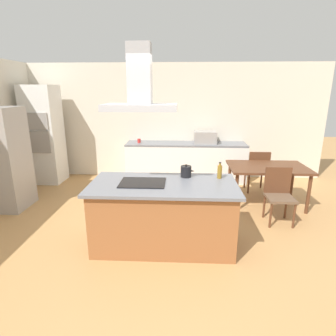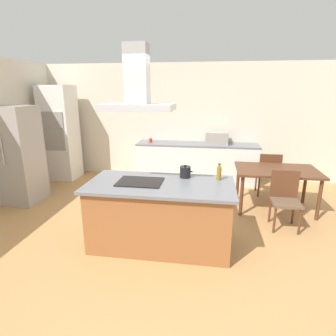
{
  "view_description": "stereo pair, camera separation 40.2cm",
  "coord_description": "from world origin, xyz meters",
  "px_view_note": "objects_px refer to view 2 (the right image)",
  "views": [
    {
      "loc": [
        0.23,
        -3.46,
        2.1
      ],
      "look_at": [
        0.04,
        0.4,
        1.0
      ],
      "focal_mm": 29.55,
      "sensor_mm": 36.0,
      "label": 1
    },
    {
      "loc": [
        0.63,
        -3.42,
        2.1
      ],
      "look_at": [
        0.04,
        0.4,
        1.0
      ],
      "focal_mm": 29.55,
      "sensor_mm": 36.0,
      "label": 2
    }
  ],
  "objects_px": {
    "wall_oven_stack": "(60,133)",
    "dining_table": "(277,174)",
    "countertop_microwave": "(217,138)",
    "cooktop": "(140,182)",
    "range_hood": "(137,89)",
    "refrigerator": "(15,155)",
    "tea_kettle": "(185,172)",
    "coffee_mug_red": "(151,140)",
    "olive_oil_bottle": "(219,173)",
    "chair_facing_island": "(285,196)",
    "chair_facing_back_wall": "(269,172)"
  },
  "relations": [
    {
      "from": "countertop_microwave",
      "to": "tea_kettle",
      "type": "bearing_deg",
      "value": -100.39
    },
    {
      "from": "tea_kettle",
      "to": "wall_oven_stack",
      "type": "bearing_deg",
      "value": 143.83
    },
    {
      "from": "cooktop",
      "to": "tea_kettle",
      "type": "distance_m",
      "value": 0.66
    },
    {
      "from": "countertop_microwave",
      "to": "chair_facing_back_wall",
      "type": "bearing_deg",
      "value": -34.85
    },
    {
      "from": "coffee_mug_red",
      "to": "wall_oven_stack",
      "type": "height_order",
      "value": "wall_oven_stack"
    },
    {
      "from": "countertop_microwave",
      "to": "wall_oven_stack",
      "type": "height_order",
      "value": "wall_oven_stack"
    },
    {
      "from": "chair_facing_island",
      "to": "coffee_mug_red",
      "type": "bearing_deg",
      "value": 141.2
    },
    {
      "from": "tea_kettle",
      "to": "countertop_microwave",
      "type": "relative_size",
      "value": 0.41
    },
    {
      "from": "countertop_microwave",
      "to": "range_hood",
      "type": "distance_m",
      "value": 3.25
    },
    {
      "from": "cooktop",
      "to": "chair_facing_back_wall",
      "type": "height_order",
      "value": "cooktop"
    },
    {
      "from": "cooktop",
      "to": "tea_kettle",
      "type": "xyz_separation_m",
      "value": [
        0.58,
        0.3,
        0.07
      ]
    },
    {
      "from": "chair_facing_back_wall",
      "to": "range_hood",
      "type": "relative_size",
      "value": 0.99
    },
    {
      "from": "refrigerator",
      "to": "chair_facing_island",
      "type": "bearing_deg",
      "value": -3.76
    },
    {
      "from": "tea_kettle",
      "to": "coffee_mug_red",
      "type": "distance_m",
      "value": 2.81
    },
    {
      "from": "olive_oil_bottle",
      "to": "refrigerator",
      "type": "xyz_separation_m",
      "value": [
        -3.75,
        0.88,
        -0.09
      ]
    },
    {
      "from": "cooktop",
      "to": "wall_oven_stack",
      "type": "bearing_deg",
      "value": 134.74
    },
    {
      "from": "cooktop",
      "to": "coffee_mug_red",
      "type": "relative_size",
      "value": 6.67
    },
    {
      "from": "refrigerator",
      "to": "tea_kettle",
      "type": "bearing_deg",
      "value": -14.24
    },
    {
      "from": "countertop_microwave",
      "to": "cooktop",
      "type": "bearing_deg",
      "value": -110.1
    },
    {
      "from": "tea_kettle",
      "to": "chair_facing_island",
      "type": "relative_size",
      "value": 0.23
    },
    {
      "from": "tea_kettle",
      "to": "coffee_mug_red",
      "type": "height_order",
      "value": "tea_kettle"
    },
    {
      "from": "cooktop",
      "to": "refrigerator",
      "type": "bearing_deg",
      "value": 157.17
    },
    {
      "from": "cooktop",
      "to": "chair_facing_back_wall",
      "type": "distance_m",
      "value": 3.03
    },
    {
      "from": "wall_oven_stack",
      "to": "refrigerator",
      "type": "xyz_separation_m",
      "value": [
        -0.08,
        -1.51,
        -0.19
      ]
    },
    {
      "from": "countertop_microwave",
      "to": "wall_oven_stack",
      "type": "xyz_separation_m",
      "value": [
        -3.68,
        -0.23,
        0.06
      ]
    },
    {
      "from": "refrigerator",
      "to": "chair_facing_back_wall",
      "type": "xyz_separation_m",
      "value": [
        4.8,
        1.01,
        -0.4
      ]
    },
    {
      "from": "coffee_mug_red",
      "to": "chair_facing_back_wall",
      "type": "xyz_separation_m",
      "value": [
        2.58,
        -0.75,
        -0.44
      ]
    },
    {
      "from": "tea_kettle",
      "to": "range_hood",
      "type": "xyz_separation_m",
      "value": [
        -0.58,
        -0.3,
        1.12
      ]
    },
    {
      "from": "range_hood",
      "to": "cooktop",
      "type": "bearing_deg",
      "value": 0.0
    },
    {
      "from": "dining_table",
      "to": "range_hood",
      "type": "height_order",
      "value": "range_hood"
    },
    {
      "from": "cooktop",
      "to": "wall_oven_stack",
      "type": "relative_size",
      "value": 0.27
    },
    {
      "from": "wall_oven_stack",
      "to": "chair_facing_back_wall",
      "type": "bearing_deg",
      "value": -5.97
    },
    {
      "from": "cooktop",
      "to": "countertop_microwave",
      "type": "distance_m",
      "value": 3.07
    },
    {
      "from": "chair_facing_island",
      "to": "chair_facing_back_wall",
      "type": "bearing_deg",
      "value": 90.0
    },
    {
      "from": "dining_table",
      "to": "chair_facing_island",
      "type": "xyz_separation_m",
      "value": [
        0.0,
        -0.67,
        -0.16
      ]
    },
    {
      "from": "chair_facing_back_wall",
      "to": "countertop_microwave",
      "type": "bearing_deg",
      "value": 145.15
    },
    {
      "from": "wall_oven_stack",
      "to": "chair_facing_island",
      "type": "relative_size",
      "value": 2.47
    },
    {
      "from": "countertop_microwave",
      "to": "range_hood",
      "type": "relative_size",
      "value": 0.56
    },
    {
      "from": "countertop_microwave",
      "to": "coffee_mug_red",
      "type": "bearing_deg",
      "value": 179.26
    },
    {
      "from": "wall_oven_stack",
      "to": "dining_table",
      "type": "bearing_deg",
      "value": -13.8
    },
    {
      "from": "cooktop",
      "to": "chair_facing_island",
      "type": "relative_size",
      "value": 0.67
    },
    {
      "from": "tea_kettle",
      "to": "range_hood",
      "type": "bearing_deg",
      "value": -152.4
    },
    {
      "from": "olive_oil_bottle",
      "to": "refrigerator",
      "type": "distance_m",
      "value": 3.85
    },
    {
      "from": "refrigerator",
      "to": "dining_table",
      "type": "distance_m",
      "value": 4.82
    },
    {
      "from": "olive_oil_bottle",
      "to": "refrigerator",
      "type": "height_order",
      "value": "refrigerator"
    },
    {
      "from": "tea_kettle",
      "to": "olive_oil_bottle",
      "type": "bearing_deg",
      "value": -5.49
    },
    {
      "from": "coffee_mug_red",
      "to": "refrigerator",
      "type": "distance_m",
      "value": 2.83
    },
    {
      "from": "wall_oven_stack",
      "to": "dining_table",
      "type": "distance_m",
      "value": 4.88
    },
    {
      "from": "countertop_microwave",
      "to": "dining_table",
      "type": "distance_m",
      "value": 1.78
    },
    {
      "from": "cooktop",
      "to": "coffee_mug_red",
      "type": "distance_m",
      "value": 2.94
    }
  ]
}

